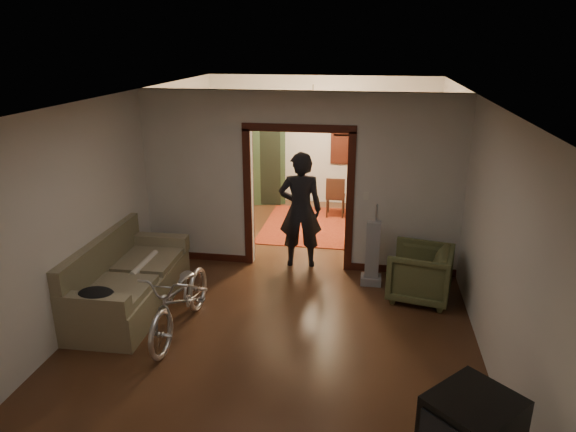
% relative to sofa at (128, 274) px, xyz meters
% --- Properties ---
extents(floor, '(5.00, 8.50, 0.01)m').
position_rel_sofa_xyz_m(floor, '(2.08, 1.04, -0.50)').
color(floor, '#351D11').
rests_on(floor, ground).
extents(ceiling, '(5.00, 8.50, 0.01)m').
position_rel_sofa_xyz_m(ceiling, '(2.08, 1.04, 2.30)').
color(ceiling, white).
rests_on(ceiling, floor).
extents(wall_back, '(5.00, 0.02, 2.80)m').
position_rel_sofa_xyz_m(wall_back, '(2.08, 5.29, 0.90)').
color(wall_back, beige).
rests_on(wall_back, floor).
extents(wall_left, '(0.02, 8.50, 2.80)m').
position_rel_sofa_xyz_m(wall_left, '(-0.42, 1.04, 0.90)').
color(wall_left, beige).
rests_on(wall_left, floor).
extents(wall_right, '(0.02, 8.50, 2.80)m').
position_rel_sofa_xyz_m(wall_right, '(4.58, 1.04, 0.90)').
color(wall_right, beige).
rests_on(wall_right, floor).
extents(partition_wall, '(5.00, 0.14, 2.80)m').
position_rel_sofa_xyz_m(partition_wall, '(2.08, 1.79, 0.90)').
color(partition_wall, beige).
rests_on(partition_wall, floor).
extents(door_casing, '(1.74, 0.20, 2.32)m').
position_rel_sofa_xyz_m(door_casing, '(2.08, 1.79, 0.60)').
color(door_casing, '#35130C').
rests_on(door_casing, floor).
extents(far_window, '(0.98, 0.06, 1.28)m').
position_rel_sofa_xyz_m(far_window, '(2.78, 5.25, 1.05)').
color(far_window, black).
rests_on(far_window, wall_back).
extents(chandelier, '(0.24, 0.24, 0.24)m').
position_rel_sofa_xyz_m(chandelier, '(2.08, 3.54, 1.85)').
color(chandelier, '#FFE0A5').
rests_on(chandelier, ceiling).
extents(light_switch, '(0.08, 0.01, 0.12)m').
position_rel_sofa_xyz_m(light_switch, '(3.13, 1.71, 0.75)').
color(light_switch, silver).
rests_on(light_switch, partition_wall).
extents(sofa, '(1.03, 2.19, 1.00)m').
position_rel_sofa_xyz_m(sofa, '(0.00, 0.00, 0.00)').
color(sofa, '#6B6547').
rests_on(sofa, floor).
extents(rolled_paper, '(0.10, 0.78, 0.10)m').
position_rel_sofa_xyz_m(rolled_paper, '(0.10, 0.30, 0.03)').
color(rolled_paper, beige).
rests_on(rolled_paper, sofa).
extents(jacket, '(0.43, 0.32, 0.13)m').
position_rel_sofa_xyz_m(jacket, '(0.05, -0.91, 0.18)').
color(jacket, black).
rests_on(jacket, sofa).
extents(bicycle, '(0.67, 1.77, 0.92)m').
position_rel_sofa_xyz_m(bicycle, '(0.92, -0.47, -0.04)').
color(bicycle, silver).
rests_on(bicycle, floor).
extents(armchair, '(1.00, 0.98, 0.77)m').
position_rel_sofa_xyz_m(armchair, '(3.94, 0.92, -0.11)').
color(armchair, '#4D512D').
rests_on(armchair, floor).
extents(crt_tv, '(0.82, 0.83, 0.53)m').
position_rel_sofa_xyz_m(crt_tv, '(4.01, -2.64, 0.30)').
color(crt_tv, black).
rests_on(crt_tv, tv_stand).
extents(vacuum, '(0.32, 0.26, 1.00)m').
position_rel_sofa_xyz_m(vacuum, '(3.27, 1.27, 0.00)').
color(vacuum, gray).
rests_on(vacuum, floor).
extents(person, '(0.74, 0.54, 1.89)m').
position_rel_sofa_xyz_m(person, '(2.11, 1.79, 0.45)').
color(person, black).
rests_on(person, floor).
extents(oriental_rug, '(1.77, 2.32, 0.02)m').
position_rel_sofa_xyz_m(oriental_rug, '(2.02, 3.67, -0.49)').
color(oriental_rug, maroon).
rests_on(oriental_rug, floor).
extents(locker, '(1.05, 0.78, 1.86)m').
position_rel_sofa_xyz_m(locker, '(0.80, 5.09, 0.43)').
color(locker, '#233620').
rests_on(locker, floor).
extents(globe, '(0.27, 0.27, 0.27)m').
position_rel_sofa_xyz_m(globe, '(0.80, 5.09, 1.44)').
color(globe, '#1E5972').
rests_on(globe, locker).
extents(desk, '(1.07, 0.65, 0.76)m').
position_rel_sofa_xyz_m(desk, '(3.24, 4.64, -0.12)').
color(desk, black).
rests_on(desk, floor).
extents(desk_chair, '(0.46, 0.46, 0.85)m').
position_rel_sofa_xyz_m(desk_chair, '(2.49, 4.33, -0.07)').
color(desk_chair, black).
rests_on(desk_chair, floor).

